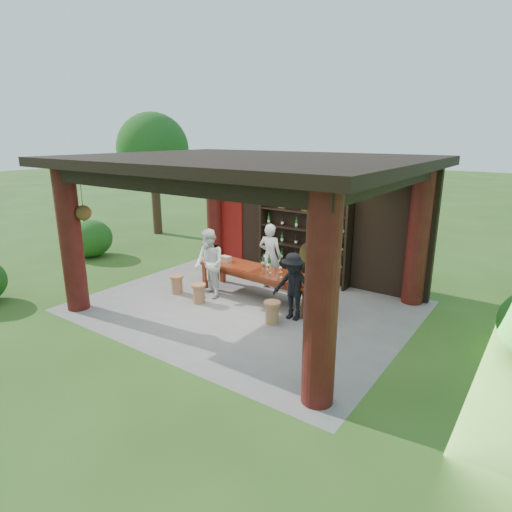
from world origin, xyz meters
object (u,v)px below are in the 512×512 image
Objects in this scene: host at (270,256)px; guest_man at (293,287)px; stool_near_left at (199,293)px; stool_near_right at (272,312)px; guest_woman at (209,264)px; tasting_table at (260,274)px; napkin_basket at (226,259)px; wine_shelf at (303,239)px; stool_far_left at (177,284)px.

guest_man is (1.54, -1.39, -0.11)m from host.
stool_near_right reaches higher than stool_near_left.
host is 1.01× the size of guest_woman.
tasting_table is 1.45m from guest_man.
stool_near_right is 2.51m from napkin_basket.
wine_shelf is 1.55× the size of host.
stool_far_left is at bearing -176.19° from guest_man.
stool_near_left is at bearing 58.67° from host.
wine_shelf reaches higher than host.
tasting_table is 0.86m from host.
host is 2.08m from guest_man.
guest_woman is at bearing -87.10° from napkin_basket.
tasting_table is 1.96× the size of host.
guest_man is (1.14, -2.44, -0.43)m from wine_shelf.
wine_shelf is 2.24m from napkin_basket.
stool_near_right is 0.72m from guest_man.
tasting_table is 6.98× the size of stool_near_right.
guest_man is at bearing 60.06° from stool_near_right.
guest_woman is 6.66× the size of napkin_basket.
stool_near_right is at bearing 10.18° from guest_woman.
stool_far_left is (-3.00, 0.08, -0.01)m from stool_near_right.
stool_far_left is at bearing -128.62° from napkin_basket.
tasting_table is at bearing 50.70° from guest_woman.
wine_shelf is at bearing -119.10° from host.
host reaches higher than napkin_basket.
guest_man is at bearing -24.04° from tasting_table.
guest_woman is 1.14× the size of guest_man.
napkin_basket is (-0.90, -0.74, -0.05)m from host.
tasting_table is at bearing 135.75° from stool_near_right.
guest_man is at bearing -64.90° from wine_shelf.
stool_far_left is at bearing 170.18° from stool_near_left.
stool_far_left is 0.27× the size of host.
tasting_table reaches higher than stool_near_left.
stool_far_left is at bearing -127.03° from wine_shelf.
stool_near_right is 1.02× the size of stool_far_left.
guest_man is 5.84× the size of napkin_basket.
stool_far_left is 1.42m from napkin_basket.
stool_near_left is 0.27× the size of host.
host reaches higher than guest_woman.
stool_far_left is (-0.91, 0.16, 0.00)m from stool_near_left.
stool_near_right is 0.32× the size of guest_man.
host is at bearing 135.41° from guest_man.
napkin_basket is (-2.19, 1.10, 0.56)m from stool_near_right.
stool_near_left is 1.31m from napkin_basket.
stool_near_left is (-1.03, -1.11, -0.38)m from tasting_table.
guest_woman reaches higher than guest_man.
stool_near_right is 2.32m from host.
host is (0.81, 1.91, 0.62)m from stool_near_left.
wine_shelf is 5.70× the size of stool_near_left.
wine_shelf is at bearing 83.83° from guest_woman.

